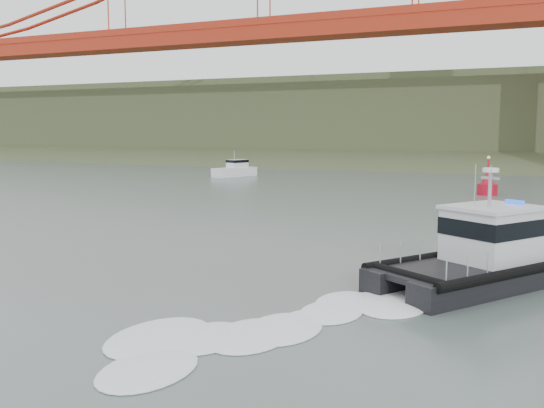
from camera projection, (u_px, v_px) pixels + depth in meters
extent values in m
plane|color=#53635F|center=(167.00, 290.00, 23.55)|extent=(400.00, 400.00, 0.00)
cube|color=#374427|center=(458.00, 166.00, 107.16)|extent=(500.00, 44.72, 16.25)
cube|color=#374427|center=(475.00, 131.00, 131.88)|extent=(500.00, 70.00, 18.00)
cube|color=#374427|center=(485.00, 111.00, 153.99)|extent=(500.00, 60.00, 16.00)
cube|color=#A12713|center=(449.00, 22.00, 89.05)|extent=(260.00, 6.00, 2.20)
cube|color=black|center=(459.00, 269.00, 25.40)|extent=(6.50, 9.00, 1.09)
cube|color=black|center=(510.00, 281.00, 23.35)|extent=(6.50, 9.00, 1.09)
cube|color=black|center=(476.00, 266.00, 24.08)|extent=(7.79, 9.21, 0.23)
cube|color=silver|center=(492.00, 235.00, 24.43)|extent=(4.08, 4.23, 2.09)
cube|color=black|center=(493.00, 226.00, 24.38)|extent=(4.16, 4.31, 0.68)
cube|color=silver|center=(493.00, 208.00, 24.29)|extent=(4.33, 4.49, 0.15)
cylinder|color=#9C9EA4|center=(490.00, 189.00, 24.06)|extent=(0.15, 0.15, 1.64)
cylinder|color=white|center=(491.00, 170.00, 23.96)|extent=(0.64, 0.64, 0.16)
cube|color=silver|center=(234.00, 172.00, 81.75)|extent=(4.30, 6.82, 1.29)
cube|color=silver|center=(237.00, 164.00, 82.00)|extent=(2.53, 3.03, 1.29)
cube|color=black|center=(237.00, 161.00, 81.95)|extent=(2.60, 3.10, 0.38)
cylinder|color=#9C9EA4|center=(234.00, 156.00, 81.47)|extent=(0.09, 0.09, 1.29)
cylinder|color=#A30B1C|center=(487.00, 190.00, 58.30)|extent=(1.90, 1.90, 1.27)
cone|color=#A30B1C|center=(488.00, 177.00, 58.15)|extent=(1.48, 1.48, 1.90)
cylinder|color=#A30B1C|center=(488.00, 164.00, 58.00)|extent=(0.17, 0.17, 1.06)
sphere|color=#E5D87F|center=(489.00, 157.00, 57.92)|extent=(0.32, 0.32, 0.32)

